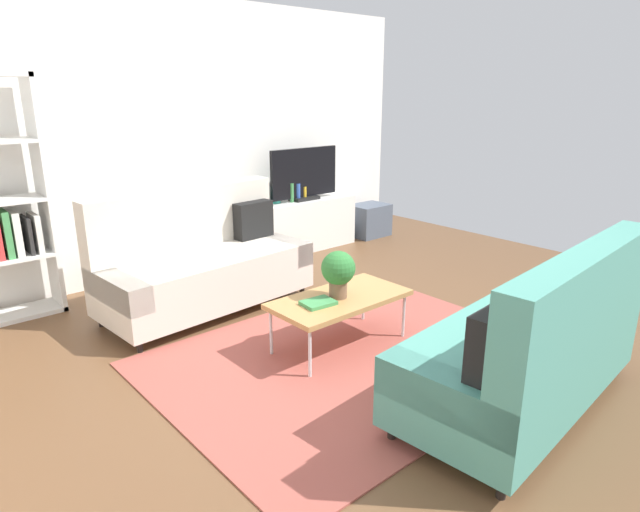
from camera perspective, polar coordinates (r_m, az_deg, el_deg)
The scene contains 16 objects.
ground_plane at distance 4.34m, azimuth 3.72°, elevation -9.79°, with size 7.68×7.68×0.00m, color brown.
wall_far at distance 6.19m, azimuth -14.96°, elevation 11.83°, with size 6.40×0.12×2.90m, color white.
area_rug at distance 4.23m, azimuth 3.43°, elevation -10.45°, with size 2.90×2.20×0.01m, color #9E4C42.
couch_beige at distance 5.09m, azimuth -12.19°, elevation -0.64°, with size 1.96×0.97×1.10m.
couch_green at distance 3.64m, azimuth 21.31°, elevation -8.76°, with size 1.96×1.00×1.10m.
coffee_table at distance 4.23m, azimuth 2.10°, elevation -4.65°, with size 1.10×0.56×0.42m.
tv_console at distance 6.90m, azimuth -1.74°, elevation 3.36°, with size 1.40×0.44×0.64m, color silver.
tv at distance 6.76m, azimuth -1.68°, elevation 8.54°, with size 1.00×0.20×0.64m.
storage_trunk at distance 7.58m, azimuth 5.20°, elevation 3.78°, with size 0.52×0.40×0.44m, color #4C5666.
potted_plant at distance 4.13m, azimuth 1.93°, elevation -1.55°, with size 0.26×0.26×0.37m.
table_book_0 at distance 4.06m, azimuth -0.18°, elevation -4.95°, with size 0.24×0.18×0.03m, color #3F8C4C.
vase_0 at distance 6.51m, azimuth -6.03°, elevation 6.10°, with size 0.13×0.13×0.17m, color #33B29E.
vase_1 at distance 6.62m, azimuth -4.67°, elevation 6.38°, with size 0.12×0.12×0.19m, color #33B29E.
bottle_0 at distance 6.65m, azimuth -2.99°, elevation 6.66°, with size 0.05×0.05×0.23m, color #3F8C4C.
bottle_1 at distance 6.71m, azimuth -2.32°, elevation 6.70°, with size 0.06×0.06×0.22m, color #3359B2.
bottle_2 at distance 6.78m, azimuth -1.62°, elevation 6.60°, with size 0.04×0.04×0.17m, color gold.
Camera 1 is at (-2.74, -2.72, 1.96)m, focal length 30.41 mm.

